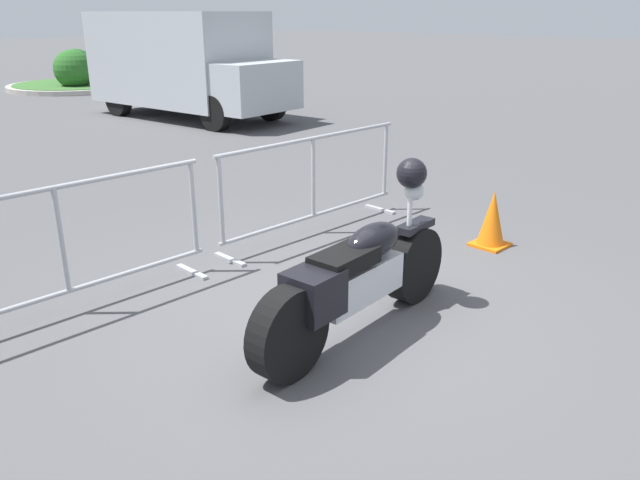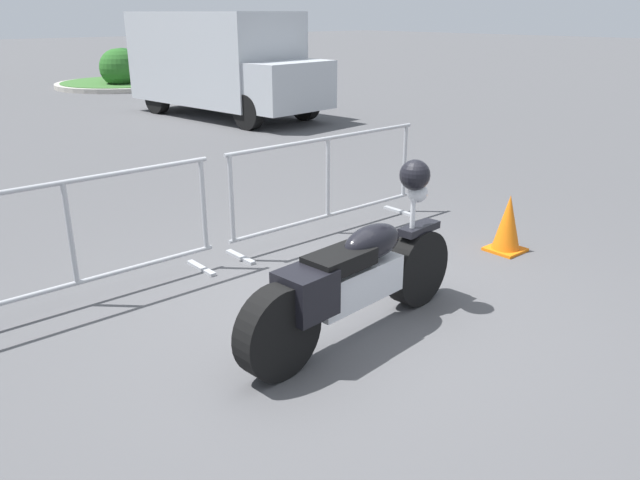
{
  "view_description": "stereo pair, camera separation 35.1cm",
  "coord_description": "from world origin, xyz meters",
  "views": [
    {
      "loc": [
        -3.28,
        -3.07,
        2.29
      ],
      "look_at": [
        -0.09,
        0.07,
        0.65
      ],
      "focal_mm": 35.0,
      "sensor_mm": 36.0,
      "label": 1
    },
    {
      "loc": [
        -3.02,
        -3.31,
        2.29
      ],
      "look_at": [
        -0.09,
        0.07,
        0.65
      ],
      "focal_mm": 35.0,
      "sensor_mm": 36.0,
      "label": 2
    }
  ],
  "objects": [
    {
      "name": "delivery_van",
      "position": [
        4.95,
        9.36,
        1.24
      ],
      "size": [
        2.5,
        5.19,
        2.31
      ],
      "rotation": [
        0.0,
        0.0,
        -1.46
      ],
      "color": "#B2B7BC",
      "rests_on": "ground"
    },
    {
      "name": "ground_plane",
      "position": [
        0.0,
        0.0,
        0.0
      ],
      "size": [
        120.0,
        120.0,
        0.0
      ],
      "primitive_type": "plane",
      "color": "#4C4C4F"
    },
    {
      "name": "crowd_barrier_far",
      "position": [
        1.29,
        1.54,
        0.56
      ],
      "size": [
        2.55,
        0.45,
        1.07
      ],
      "rotation": [
        0.0,
        0.0,
        0.0
      ],
      "color": "#9EA0A5",
      "rests_on": "ground"
    },
    {
      "name": "planter_island",
      "position": [
        5.81,
        16.74,
        0.4
      ],
      "size": [
        4.24,
        4.24,
        1.23
      ],
      "color": "#ADA89E",
      "rests_on": "ground"
    },
    {
      "name": "motorcycle",
      "position": [
        -0.09,
        -0.33,
        0.47
      ],
      "size": [
        2.19,
        0.41,
        1.24
      ],
      "rotation": [
        0.0,
        0.0,
        0.09
      ],
      "color": "black",
      "rests_on": "ground"
    },
    {
      "name": "crowd_barrier_near",
      "position": [
        -1.47,
        1.54,
        0.56
      ],
      "size": [
        2.55,
        0.45,
        1.07
      ],
      "rotation": [
        0.0,
        0.0,
        0.0
      ],
      "color": "#9EA0A5",
      "rests_on": "ground"
    },
    {
      "name": "traffic_cone",
      "position": [
        2.3,
        -0.06,
        0.29
      ],
      "size": [
        0.34,
        0.34,
        0.59
      ],
      "color": "orange",
      "rests_on": "ground"
    }
  ]
}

